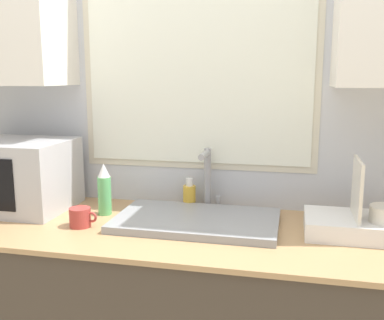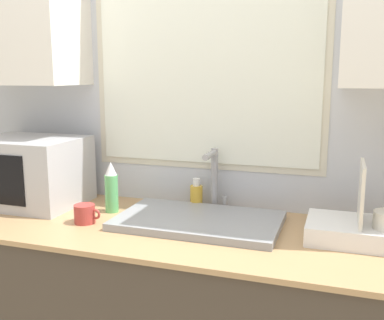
# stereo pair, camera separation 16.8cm
# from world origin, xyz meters

# --- Properties ---
(wall_back) EXTENTS (6.00, 0.38, 2.60)m
(wall_back) POSITION_xyz_m (0.00, 0.65, 1.42)
(wall_back) COLOR silver
(wall_back) RESTS_ON ground_plane
(sink_basin) EXTENTS (0.65, 0.40, 0.03)m
(sink_basin) POSITION_xyz_m (0.06, 0.38, 0.94)
(sink_basin) COLOR gray
(sink_basin) RESTS_ON countertop
(faucet) EXTENTS (0.08, 0.16, 0.28)m
(faucet) POSITION_xyz_m (0.06, 0.59, 1.09)
(faucet) COLOR #99999E
(faucet) RESTS_ON countertop
(microwave) EXTENTS (0.49, 0.38, 0.31)m
(microwave) POSITION_xyz_m (-0.78, 0.42, 1.08)
(microwave) COLOR #B2B2B7
(microwave) RESTS_ON countertop
(dish_rack) EXTENTS (0.37, 0.26, 0.29)m
(dish_rack) POSITION_xyz_m (0.68, 0.39, 0.98)
(dish_rack) COLOR white
(dish_rack) RESTS_ON countertop
(spray_bottle) EXTENTS (0.06, 0.06, 0.22)m
(spray_bottle) POSITION_xyz_m (-0.36, 0.42, 1.04)
(spray_bottle) COLOR #59B266
(spray_bottle) RESTS_ON countertop
(soap_bottle) EXTENTS (0.06, 0.06, 0.14)m
(soap_bottle) POSITION_xyz_m (-0.02, 0.60, 0.99)
(soap_bottle) COLOR gold
(soap_bottle) RESTS_ON countertop
(mug_near_sink) EXTENTS (0.11, 0.08, 0.08)m
(mug_near_sink) POSITION_xyz_m (-0.38, 0.25, 0.97)
(mug_near_sink) COLOR #A53833
(mug_near_sink) RESTS_ON countertop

